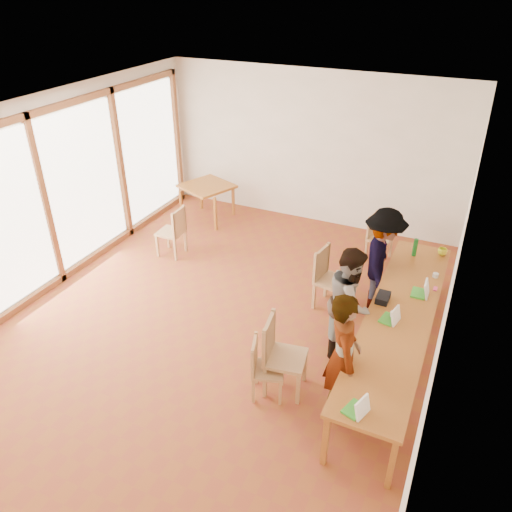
{
  "coord_description": "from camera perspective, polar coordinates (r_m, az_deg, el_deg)",
  "views": [
    {
      "loc": [
        2.97,
        -5.04,
        4.56
      ],
      "look_at": [
        0.47,
        0.38,
        1.1
      ],
      "focal_mm": 35.0,
      "sensor_mm": 36.0,
      "label": 1
    }
  ],
  "objects": [
    {
      "name": "ground",
      "position": [
        7.42,
        -4.56,
        -7.93
      ],
      "size": [
        8.0,
        8.0,
        0.0
      ],
      "primitive_type": "plane",
      "color": "#964024",
      "rests_on": "ground"
    },
    {
      "name": "wall_back",
      "position": [
        10.0,
        6.41,
        12.1
      ],
      "size": [
        6.0,
        0.1,
        3.0
      ],
      "primitive_type": "cube",
      "color": "white",
      "rests_on": "ground"
    },
    {
      "name": "wall_right",
      "position": [
        5.9,
        21.3,
        -3.48
      ],
      "size": [
        0.1,
        8.0,
        3.0
      ],
      "primitive_type": "cube",
      "color": "white",
      "rests_on": "ground"
    },
    {
      "name": "window_wall",
      "position": [
        8.37,
        -23.17,
        6.14
      ],
      "size": [
        0.1,
        8.0,
        3.0
      ],
      "primitive_type": "cube",
      "color": "white",
      "rests_on": "ground"
    },
    {
      "name": "ceiling",
      "position": [
        6.05,
        -5.75,
        15.21
      ],
      "size": [
        6.0,
        8.0,
        0.04
      ],
      "primitive_type": "cube",
      "color": "white",
      "rests_on": "wall_back"
    },
    {
      "name": "communal_table",
      "position": [
        6.65,
        16.12,
        -6.72
      ],
      "size": [
        0.8,
        4.0,
        0.75
      ],
      "color": "#AD6F26",
      "rests_on": "ground"
    },
    {
      "name": "side_table",
      "position": [
        10.25,
        -5.63,
        7.66
      ],
      "size": [
        0.9,
        0.9,
        0.75
      ],
      "rotation": [
        0.0,
        0.0,
        -0.38
      ],
      "color": "#AD6F26",
      "rests_on": "ground"
    },
    {
      "name": "chair_near",
      "position": [
        6.06,
        0.59,
        -12.05
      ],
      "size": [
        0.47,
        0.47,
        0.43
      ],
      "rotation": [
        0.0,
        0.0,
        0.31
      ],
      "color": "tan",
      "rests_on": "ground"
    },
    {
      "name": "chair_mid",
      "position": [
        6.06,
        2.43,
        -10.42
      ],
      "size": [
        0.54,
        0.54,
        0.54
      ],
      "rotation": [
        0.0,
        0.0,
        0.16
      ],
      "color": "tan",
      "rests_on": "ground"
    },
    {
      "name": "chair_far",
      "position": [
        7.58,
        8.09,
        -1.79
      ],
      "size": [
        0.52,
        0.52,
        0.52
      ],
      "rotation": [
        0.0,
        0.0,
        -0.17
      ],
      "color": "tan",
      "rests_on": "ground"
    },
    {
      "name": "chair_empty",
      "position": [
        9.08,
        13.54,
        2.72
      ],
      "size": [
        0.45,
        0.45,
        0.45
      ],
      "rotation": [
        0.0,
        0.0,
        -0.16
      ],
      "color": "tan",
      "rests_on": "ground"
    },
    {
      "name": "chair_spare",
      "position": [
        8.98,
        -9.26,
        3.29
      ],
      "size": [
        0.45,
        0.45,
        0.49
      ],
      "rotation": [
        0.0,
        0.0,
        3.18
      ],
      "color": "tan",
      "rests_on": "ground"
    },
    {
      "name": "person_near",
      "position": [
        5.74,
        9.89,
        -11.21
      ],
      "size": [
        0.6,
        0.7,
        1.63
      ],
      "primitive_type": "imported",
      "rotation": [
        0.0,
        0.0,
        2.0
      ],
      "color": "gray",
      "rests_on": "ground"
    },
    {
      "name": "person_mid",
      "position": [
        6.65,
        10.7,
        -5.12
      ],
      "size": [
        0.67,
        0.82,
        1.56
      ],
      "primitive_type": "imported",
      "rotation": [
        0.0,
        0.0,
        1.68
      ],
      "color": "gray",
      "rests_on": "ground"
    },
    {
      "name": "person_far",
      "position": [
        7.59,
        14.16,
        -0.46
      ],
      "size": [
        0.78,
        1.14,
        1.63
      ],
      "primitive_type": "imported",
      "rotation": [
        0.0,
        0.0,
        1.74
      ],
      "color": "gray",
      "rests_on": "ground"
    },
    {
      "name": "laptop_near",
      "position": [
        5.22,
        11.6,
        -16.7
      ],
      "size": [
        0.27,
        0.28,
        0.2
      ],
      "rotation": [
        0.0,
        0.0,
        -0.32
      ],
      "color": "green",
      "rests_on": "communal_table"
    },
    {
      "name": "laptop_mid",
      "position": [
        6.44,
        15.27,
        -6.79
      ],
      "size": [
        0.25,
        0.27,
        0.2
      ],
      "rotation": [
        0.0,
        0.0,
        -0.21
      ],
      "color": "green",
      "rests_on": "communal_table"
    },
    {
      "name": "laptop_far",
      "position": [
        7.05,
        18.49,
        -3.83
      ],
      "size": [
        0.23,
        0.26,
        0.22
      ],
      "rotation": [
        0.0,
        0.0,
        0.02
      ],
      "color": "green",
      "rests_on": "communal_table"
    },
    {
      "name": "yellow_mug",
      "position": [
        8.12,
        20.52,
        0.46
      ],
      "size": [
        0.15,
        0.15,
        0.11
      ],
      "primitive_type": "imported",
      "rotation": [
        0.0,
        0.0,
        0.13
      ],
      "color": "yellow",
      "rests_on": "communal_table"
    },
    {
      "name": "green_bottle",
      "position": [
        7.92,
        17.72,
        0.94
      ],
      "size": [
        0.07,
        0.07,
        0.28
      ],
      "primitive_type": "cylinder",
      "color": "#176522",
      "rests_on": "communal_table"
    },
    {
      "name": "clear_glass",
      "position": [
        6.51,
        15.36,
        -6.51
      ],
      "size": [
        0.07,
        0.07,
        0.09
      ],
      "primitive_type": "cylinder",
      "color": "silver",
      "rests_on": "communal_table"
    },
    {
      "name": "condiment_cup",
      "position": [
        7.52,
        19.84,
        -2.08
      ],
      "size": [
        0.08,
        0.08,
        0.06
      ],
      "primitive_type": "cylinder",
      "color": "white",
      "rests_on": "communal_table"
    },
    {
      "name": "pink_phone",
      "position": [
        7.25,
        19.81,
        -3.54
      ],
      "size": [
        0.05,
        0.1,
        0.01
      ],
      "primitive_type": "cube",
      "color": "#E2397A",
      "rests_on": "communal_table"
    },
    {
      "name": "black_pouch",
      "position": [
        6.79,
        14.31,
        -4.64
      ],
      "size": [
        0.16,
        0.26,
        0.09
      ],
      "primitive_type": "cube",
      "color": "black",
      "rests_on": "communal_table"
    }
  ]
}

